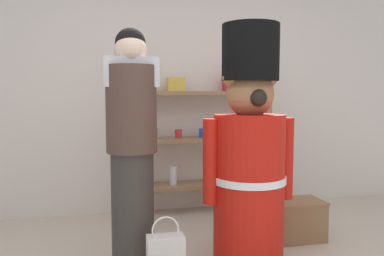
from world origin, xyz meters
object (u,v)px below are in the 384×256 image
Objects in this scene: teddy_bear_guard at (249,158)px; display_crate at (298,220)px; person_shopper at (132,147)px; merchandise_shelf at (204,134)px.

display_crate is at bearing 30.21° from teddy_bear_guard.
teddy_bear_guard is 0.91m from display_crate.
teddy_bear_guard is 0.84m from person_shopper.
person_shopper reaches higher than display_crate.
display_crate is (0.58, -0.95, -0.65)m from merchandise_shelf.
merchandise_shelf is 1.29m from display_crate.
person_shopper is (-0.83, -1.22, 0.05)m from merchandise_shelf.
teddy_bear_guard is at bearing -4.27° from person_shopper.
person_shopper is at bearing -124.18° from merchandise_shelf.
display_crate is (1.41, 0.28, -0.71)m from person_shopper.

